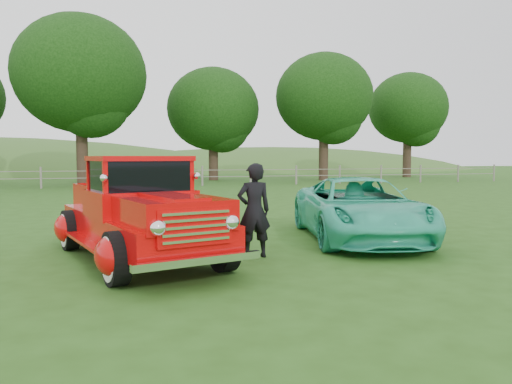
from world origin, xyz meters
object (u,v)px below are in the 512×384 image
object	(u,v)px
tree_far_east	(408,108)
man	(254,210)
tree_near_west	(80,74)
teal_sedan	(359,209)
tree_near_east	(213,109)
red_pickup	(139,214)
tree_mid_east	(324,97)

from	to	relation	value
tree_far_east	man	world-z (taller)	tree_far_east
tree_near_west	teal_sedan	bearing A→B (deg)	-73.10
tree_near_west	teal_sedan	world-z (taller)	tree_near_west
tree_far_east	man	xyz separation A→B (m)	(-21.62, -29.35, -5.03)
tree_near_east	tree_far_east	xyz separation A→B (m)	(17.00, 1.00, 0.61)
tree_near_west	red_pickup	world-z (taller)	tree_near_west
tree_near_west	red_pickup	distance (m)	24.90
tree_near_east	teal_sedan	xyz separation A→B (m)	(-1.97, -27.15, -4.59)
red_pickup	teal_sedan	world-z (taller)	red_pickup
tree_mid_east	man	bearing A→B (deg)	-115.59
tree_far_east	red_pickup	xyz separation A→B (m)	(-23.57, -29.04, -5.06)
tree_far_east	red_pickup	world-z (taller)	tree_far_east
tree_near_east	teal_sedan	world-z (taller)	tree_near_east
red_pickup	tree_mid_east	bearing A→B (deg)	44.93
tree_near_east	man	bearing A→B (deg)	-99.25
tree_near_west	tree_near_east	world-z (taller)	tree_near_west
tree_near_west	tree_mid_east	world-z (taller)	tree_near_west
tree_far_east	man	size ratio (longest dim) A/B	5.34
tree_near_west	man	bearing A→B (deg)	-79.80
tree_far_east	teal_sedan	size ratio (longest dim) A/B	1.86
man	tree_near_east	bearing A→B (deg)	-101.40
tree_far_east	red_pickup	distance (m)	37.74
tree_mid_east	tree_far_east	bearing A→B (deg)	18.43
tree_near_west	teal_sedan	xyz separation A→B (m)	(7.03, -23.15, -6.14)
tree_near_east	tree_near_west	bearing A→B (deg)	-156.04
tree_near_west	man	size ratio (longest dim) A/B	6.29
tree_near_east	tree_far_east	size ratio (longest dim) A/B	0.94
tree_mid_east	red_pickup	bearing A→B (deg)	-119.23
red_pickup	tree_near_west	bearing A→B (deg)	79.93
tree_near_east	tree_far_east	world-z (taller)	tree_far_east
tree_near_west	tree_mid_east	bearing A→B (deg)	6.71
tree_far_east	man	bearing A→B (deg)	-126.38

